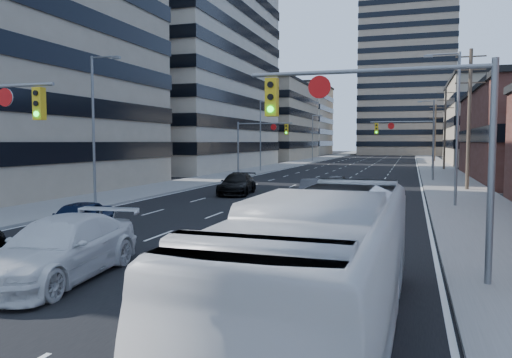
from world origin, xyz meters
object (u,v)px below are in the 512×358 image
Objects in this scene: white_van at (60,249)px; silver_suv at (285,270)px; transit_bus at (328,268)px; sedan_blue at (77,218)px.

white_van is 1.24× the size of silver_suv.
transit_bus is (7.90, -2.18, 0.60)m from white_van.
white_van reaches higher than silver_suv.
white_van is 7.00m from sedan_blue.
sedan_blue is at bearing 159.25° from silver_suv.
white_van is 6.44m from silver_suv.
white_van is 1.47× the size of sedan_blue.
white_van reaches higher than sedan_blue.
sedan_blue is (-3.84, 5.85, -0.18)m from white_van.
transit_bus is at bearing -52.66° from silver_suv.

